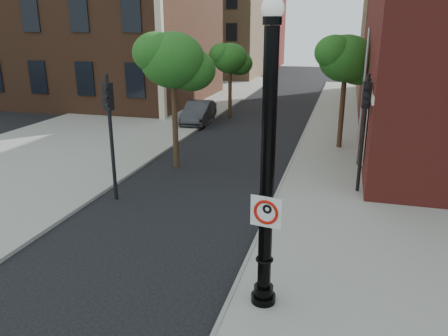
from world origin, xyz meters
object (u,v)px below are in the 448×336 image
(no_parking_sign, at_px, (266,212))
(traffic_signal_left, at_px, (110,117))
(parked_car, at_px, (199,112))
(traffic_signal_right, at_px, (365,115))
(lamppost, at_px, (267,180))

(no_parking_sign, height_order, traffic_signal_left, traffic_signal_left)
(no_parking_sign, distance_m, parked_car, 19.13)
(traffic_signal_left, height_order, traffic_signal_right, traffic_signal_left)
(no_parking_sign, relative_size, traffic_signal_left, 0.15)
(parked_car, height_order, traffic_signal_right, traffic_signal_right)
(traffic_signal_right, bearing_deg, traffic_signal_left, -168.67)
(lamppost, xyz_separation_m, traffic_signal_right, (2.02, 7.45, -0.02))
(lamppost, distance_m, no_parking_sign, 0.63)
(lamppost, xyz_separation_m, parked_car, (-7.37, 17.41, -2.21))
(parked_car, xyz_separation_m, traffic_signal_left, (1.27, -12.74, 2.21))
(traffic_signal_left, bearing_deg, parked_car, 103.92)
(traffic_signal_left, relative_size, traffic_signal_right, 1.01)
(lamppost, xyz_separation_m, no_parking_sign, (0.03, -0.16, -0.61))
(lamppost, distance_m, parked_car, 19.03)
(traffic_signal_left, distance_m, traffic_signal_right, 8.58)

